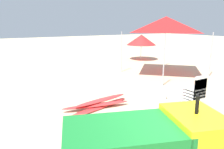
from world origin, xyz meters
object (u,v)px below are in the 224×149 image
object	(u,v)px
stacked_plastic_chairs	(196,92)
popup_canopy	(166,24)
surfboard_pile	(99,104)
cooler_box	(157,94)
beach_umbrella_left	(141,40)
utility_cart	(147,142)

from	to	relation	value
stacked_plastic_chairs	popup_canopy	bearing A→B (deg)	55.18
surfboard_pile	popup_canopy	xyz separation A→B (m)	(5.15, 2.41, 2.44)
popup_canopy	cooler_box	distance (m)	4.74
surfboard_pile	beach_umbrella_left	xyz separation A→B (m)	(7.03, 6.63, 1.34)
popup_canopy	cooler_box	world-z (taller)	popup_canopy
cooler_box	popup_canopy	bearing A→B (deg)	42.60
surfboard_pile	stacked_plastic_chairs	bearing A→B (deg)	-42.36
beach_umbrella_left	utility_cart	bearing A→B (deg)	-128.45
stacked_plastic_chairs	beach_umbrella_left	xyz separation A→B (m)	(4.91, 8.57, 0.75)
stacked_plastic_chairs	cooler_box	bearing A→B (deg)	89.76
cooler_box	surfboard_pile	bearing A→B (deg)	170.31
surfboard_pile	cooler_box	xyz separation A→B (m)	(2.13, -0.36, 0.07)
beach_umbrella_left	stacked_plastic_chairs	bearing A→B (deg)	-119.80
popup_canopy	surfboard_pile	bearing A→B (deg)	-154.90
stacked_plastic_chairs	utility_cart	bearing A→B (deg)	-154.66
stacked_plastic_chairs	beach_umbrella_left	distance (m)	9.90
utility_cart	surfboard_pile	distance (m)	3.56
popup_canopy	cooler_box	xyz separation A→B (m)	(-3.02, -2.78, -2.38)
popup_canopy	beach_umbrella_left	size ratio (longest dim) A/B	1.53
surfboard_pile	cooler_box	world-z (taller)	cooler_box
cooler_box	utility_cart	bearing A→B (deg)	-135.31
cooler_box	stacked_plastic_chairs	bearing A→B (deg)	-90.24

